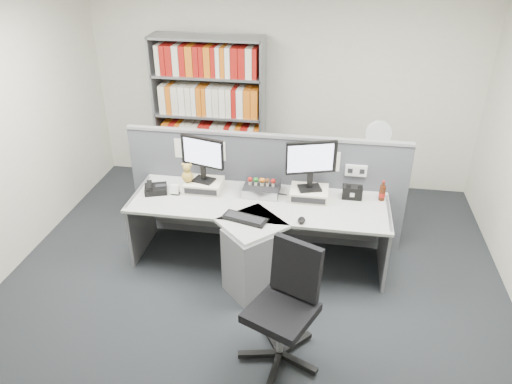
% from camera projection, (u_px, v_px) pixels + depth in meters
% --- Properties ---
extents(ground, '(5.50, 5.50, 0.00)m').
position_uv_depth(ground, '(245.00, 311.00, 4.52)').
color(ground, '#272A2E').
rests_on(ground, ground).
extents(room_shell, '(5.04, 5.54, 2.72)m').
position_uv_depth(room_shell, '(242.00, 132.00, 3.66)').
color(room_shell, silver).
rests_on(room_shell, ground).
extents(partition, '(3.00, 0.08, 1.27)m').
position_uv_depth(partition, '(265.00, 188.00, 5.29)').
color(partition, '#51535C').
rests_on(partition, ground).
extents(desk, '(2.60, 1.20, 0.72)m').
position_uv_depth(desk, '(255.00, 235.00, 4.82)').
color(desk, '#B2B1AB').
rests_on(desk, ground).
extents(monitor_riser_left, '(0.38, 0.31, 0.10)m').
position_uv_depth(monitor_riser_left, '(204.00, 185.00, 5.08)').
color(monitor_riser_left, beige).
rests_on(monitor_riser_left, desk).
extents(monitor_riser_right, '(0.38, 0.31, 0.10)m').
position_uv_depth(monitor_riser_right, '(309.00, 193.00, 4.93)').
color(monitor_riser_right, beige).
rests_on(monitor_riser_right, desk).
extents(monitor_left, '(0.47, 0.20, 0.49)m').
position_uv_depth(monitor_left, '(202.00, 156.00, 4.92)').
color(monitor_left, black).
rests_on(monitor_left, monitor_riser_left).
extents(monitor_right, '(0.49, 0.22, 0.52)m').
position_uv_depth(monitor_right, '(311.00, 161.00, 4.75)').
color(monitor_right, black).
rests_on(monitor_right, monitor_riser_right).
extents(desktop_pc, '(0.36, 0.32, 0.10)m').
position_uv_depth(desktop_pc, '(262.00, 189.00, 5.02)').
color(desktop_pc, black).
rests_on(desktop_pc, desk).
extents(figurines, '(0.29, 0.05, 0.09)m').
position_uv_depth(figurines, '(262.00, 181.00, 4.95)').
color(figurines, beige).
rests_on(figurines, desktop_pc).
extents(keyboard, '(0.46, 0.27, 0.03)m').
position_uv_depth(keyboard, '(245.00, 219.00, 4.57)').
color(keyboard, black).
rests_on(keyboard, desk).
extents(mouse, '(0.07, 0.11, 0.04)m').
position_uv_depth(mouse, '(301.00, 220.00, 4.53)').
color(mouse, black).
rests_on(mouse, desk).
extents(desk_phone, '(0.28, 0.27, 0.10)m').
position_uv_depth(desk_phone, '(155.00, 189.00, 5.04)').
color(desk_phone, black).
rests_on(desk_phone, desk).
extents(desk_calendar, '(0.09, 0.07, 0.11)m').
position_uv_depth(desk_calendar, '(175.00, 190.00, 4.99)').
color(desk_calendar, black).
rests_on(desk_calendar, desk).
extents(plush_toy, '(0.12, 0.12, 0.21)m').
position_uv_depth(plush_toy, '(187.00, 174.00, 5.00)').
color(plush_toy, '#B0923A').
rests_on(plush_toy, monitor_riser_left).
extents(speaker, '(0.20, 0.11, 0.13)m').
position_uv_depth(speaker, '(352.00, 192.00, 4.91)').
color(speaker, black).
rests_on(speaker, desk).
extents(cola_bottle, '(0.07, 0.07, 0.21)m').
position_uv_depth(cola_bottle, '(382.00, 193.00, 4.87)').
color(cola_bottle, '#3F190A').
rests_on(cola_bottle, desk).
extents(shelving_unit, '(1.41, 0.40, 2.00)m').
position_uv_depth(shelving_unit, '(210.00, 117.00, 6.29)').
color(shelving_unit, gray).
rests_on(shelving_unit, ground).
extents(filing_cabinet, '(0.45, 0.61, 0.70)m').
position_uv_depth(filing_cabinet, '(371.00, 188.00, 5.91)').
color(filing_cabinet, gray).
rests_on(filing_cabinet, ground).
extents(desk_fan, '(0.31, 0.18, 0.52)m').
position_uv_depth(desk_fan, '(378.00, 137.00, 5.58)').
color(desk_fan, white).
rests_on(desk_fan, filing_cabinet).
extents(office_chair, '(0.67, 0.69, 1.01)m').
position_uv_depth(office_chair, '(286.00, 302.00, 3.84)').
color(office_chair, silver).
rests_on(office_chair, ground).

